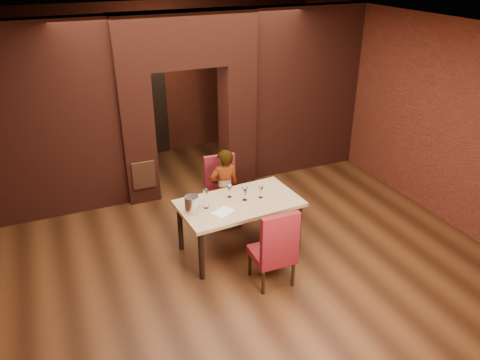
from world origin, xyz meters
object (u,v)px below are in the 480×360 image
object	(u,v)px
dining_table	(239,226)
person_seated	(224,189)
chair_far	(224,192)
chair_near	(272,245)
water_bottle	(206,198)
wine_bucket	(192,204)
wine_glass_b	(245,194)
wine_glass_c	(261,192)
potted_plant	(265,200)
wine_glass_a	(229,191)

from	to	relation	value
dining_table	person_seated	distance (m)	0.76
chair_far	chair_near	size ratio (longest dim) A/B	0.98
water_bottle	wine_bucket	bearing A→B (deg)	-171.79
chair_near	water_bottle	world-z (taller)	chair_near
chair_far	water_bottle	distance (m)	1.06
person_seated	wine_glass_b	distance (m)	0.74
wine_glass_c	potted_plant	xyz separation A→B (m)	(0.53, 0.91, -0.71)
water_bottle	potted_plant	xyz separation A→B (m)	(1.37, 0.87, -0.77)
potted_plant	wine_glass_a	bearing A→B (deg)	-142.97
wine_glass_b	water_bottle	bearing A→B (deg)	178.62
chair_near	wine_glass_a	world-z (taller)	chair_near
wine_glass_c	potted_plant	world-z (taller)	wine_glass_c
dining_table	wine_glass_b	bearing A→B (deg)	4.00
wine_glass_c	water_bottle	xyz separation A→B (m)	(-0.84, 0.04, 0.06)
chair_near	potted_plant	xyz separation A→B (m)	(0.77, 1.76, -0.38)
wine_glass_b	potted_plant	size ratio (longest dim) A/B	0.53
potted_plant	chair_near	bearing A→B (deg)	-113.63
wine_glass_a	wine_bucket	world-z (taller)	wine_bucket
chair_far	wine_glass_b	size ratio (longest dim) A/B	5.31
chair_near	person_seated	xyz separation A→B (m)	(-0.05, 1.57, 0.10)
potted_plant	dining_table	bearing A→B (deg)	-133.95
chair_far	wine_glass_b	world-z (taller)	chair_far
wine_glass_c	wine_glass_b	bearing A→B (deg)	174.84
chair_near	wine_glass_c	distance (m)	0.95
wine_bucket	wine_glass_c	bearing A→B (deg)	-0.26
dining_table	person_seated	world-z (taller)	person_seated
person_seated	wine_glass_c	bearing A→B (deg)	113.54
water_bottle	person_seated	bearing A→B (deg)	51.21
person_seated	wine_glass_c	world-z (taller)	person_seated
wine_glass_b	wine_bucket	size ratio (longest dim) A/B	0.88
person_seated	water_bottle	world-z (taller)	person_seated
chair_near	wine_bucket	distance (m)	1.24
person_seated	wine_glass_c	size ratio (longest dim) A/B	7.26
wine_glass_a	potted_plant	distance (m)	1.38
chair_far	water_bottle	world-z (taller)	same
dining_table	wine_glass_c	size ratio (longest dim) A/B	9.34
wine_bucket	chair_far	bearing A→B (deg)	46.06
chair_near	potted_plant	bearing A→B (deg)	-112.38
chair_near	water_bottle	size ratio (longest dim) A/B	3.74
chair_far	chair_near	distance (m)	1.68
wine_bucket	potted_plant	world-z (taller)	wine_bucket
chair_far	water_bottle	xyz separation A→B (m)	(-0.58, -0.79, 0.41)
chair_near	potted_plant	distance (m)	1.96
chair_far	wine_glass_b	bearing A→B (deg)	-84.18
dining_table	wine_glass_a	world-z (taller)	wine_glass_a
dining_table	wine_glass_b	size ratio (longest dim) A/B	8.22
wine_bucket	water_bottle	distance (m)	0.22
wine_glass_a	wine_bucket	size ratio (longest dim) A/B	0.80
wine_glass_a	wine_bucket	xyz separation A→B (m)	(-0.64, -0.19, 0.02)
chair_far	wine_glass_a	bearing A→B (deg)	-98.82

